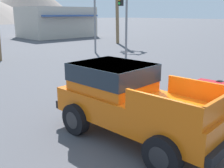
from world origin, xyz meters
TOP-DOWN VIEW (x-y plane):
  - ground_plane at (0.00, 0.00)m, footprint 320.00×320.00m
  - orange_pickup_truck at (-0.36, 0.13)m, footprint 2.45×4.95m
  - traffic_light_main at (9.14, 11.67)m, footprint 0.38×3.57m
  - storefront_building at (15.40, 29.52)m, footprint 9.51×7.80m

SIDE VIEW (x-z plane):
  - ground_plane at x=0.00m, z-range 0.00..0.00m
  - orange_pickup_truck at x=-0.36m, z-range 0.13..2.09m
  - storefront_building at x=15.40m, z-range 0.00..4.20m
  - traffic_light_main at x=9.14m, z-range 1.02..6.08m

